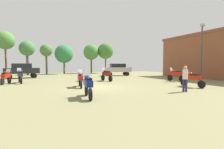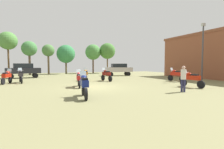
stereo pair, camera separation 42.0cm
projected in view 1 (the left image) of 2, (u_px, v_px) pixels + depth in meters
The scene contains 19 objects.
ground_plane at pixel (96, 87), 13.90m from camera, with size 44.00×52.00×0.02m.
motorcycle_1 at pixel (6, 77), 16.03m from camera, with size 0.75×2.04×1.45m.
motorcycle_2 at pixel (106, 75), 18.91m from camera, with size 0.73×2.14×1.49m.
motorcycle_4 at pixel (80, 79), 13.81m from camera, with size 0.65×2.12×1.44m.
motorcycle_5 at pixel (176, 75), 18.85m from camera, with size 0.73×2.14×1.50m.
motorcycle_6 at pixel (20, 76), 16.82m from camera, with size 0.72×2.20×1.51m.
motorcycle_8 at pixel (86, 74), 19.09m from camera, with size 0.65×2.13×1.49m.
motorcycle_9 at pixel (88, 85), 9.40m from camera, with size 0.62×2.16×1.49m.
motorcycle_10 at pixel (192, 78), 13.85m from camera, with size 0.67×2.16×1.45m.
car_1 at pixel (22, 70), 22.86m from camera, with size 4.54×2.50×2.00m.
car_3 at pixel (118, 69), 28.09m from camera, with size 4.54×2.49×2.00m.
person_1 at pixel (185, 77), 11.47m from camera, with size 0.47×0.47×1.77m.
tree_2 at pixel (91, 52), 35.90m from camera, with size 3.28×3.28×6.13m.
tree_3 at pixel (106, 51), 36.60m from camera, with size 3.43×3.43×6.49m.
tree_4 at pixel (64, 54), 33.28m from camera, with size 3.58×3.58×5.74m.
tree_5 at pixel (46, 51), 31.25m from camera, with size 2.24×2.24×5.61m.
tree_6 at pixel (5, 41), 28.38m from camera, with size 3.04×3.04×7.44m.
tree_8 at pixel (27, 49), 29.62m from camera, with size 2.63×2.63×6.00m.
lamp_post at pixel (202, 49), 19.28m from camera, with size 0.44×0.24×6.47m.
Camera 1 is at (-4.25, -13.21, 1.88)m, focal length 27.09 mm.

